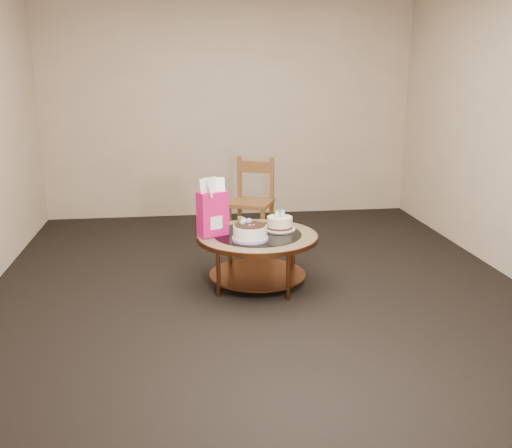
{
  "coord_description": "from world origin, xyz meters",
  "views": [
    {
      "loc": [
        -0.63,
        -4.53,
        1.8
      ],
      "look_at": [
        -0.01,
        0.02,
        0.54
      ],
      "focal_mm": 40.0,
      "sensor_mm": 36.0,
      "label": 1
    }
  ],
  "objects": [
    {
      "name": "pillar_candle",
      "position": [
        -0.11,
        0.31,
        0.48
      ],
      "size": [
        0.11,
        0.11,
        0.08
      ],
      "rotation": [
        0.0,
        0.0,
        0.36
      ],
      "color": "#E3D05D",
      "rests_on": "coffee_table"
    },
    {
      "name": "gift_bag",
      "position": [
        -0.37,
        0.02,
        0.69
      ],
      "size": [
        0.27,
        0.24,
        0.47
      ],
      "rotation": [
        0.0,
        0.0,
        0.42
      ],
      "color": "#DD1476",
      "rests_on": "coffee_table"
    },
    {
      "name": "coffee_table",
      "position": [
        0.0,
        -0.0,
        0.38
      ],
      "size": [
        1.02,
        1.02,
        0.46
      ],
      "color": "brown",
      "rests_on": "ground"
    },
    {
      "name": "ground",
      "position": [
        0.0,
        0.0,
        0.0
      ],
      "size": [
        5.0,
        5.0,
        0.0
      ],
      "primitive_type": "plane",
      "color": "black",
      "rests_on": "ground"
    },
    {
      "name": "dining_chair",
      "position": [
        0.11,
        1.21,
        0.46
      ],
      "size": [
        0.55,
        0.55,
        0.9
      ],
      "rotation": [
        0.0,
        0.0,
        -0.41
      ],
      "color": "brown",
      "rests_on": "ground"
    },
    {
      "name": "cream_cake",
      "position": [
        0.21,
        0.11,
        0.51
      ],
      "size": [
        0.27,
        0.27,
        0.17
      ],
      "rotation": [
        0.0,
        0.0,
        0.26
      ],
      "color": "white",
      "rests_on": "coffee_table"
    },
    {
      "name": "decorated_cake",
      "position": [
        -0.08,
        -0.16,
        0.51
      ],
      "size": [
        0.3,
        0.3,
        0.17
      ],
      "rotation": [
        0.0,
        0.0,
        -0.28
      ],
      "color": "#B797D6",
      "rests_on": "coffee_table"
    },
    {
      "name": "room_walls",
      "position": [
        0.0,
        0.0,
        1.54
      ],
      "size": [
        4.52,
        5.02,
        2.61
      ],
      "color": "beige",
      "rests_on": "ground"
    }
  ]
}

